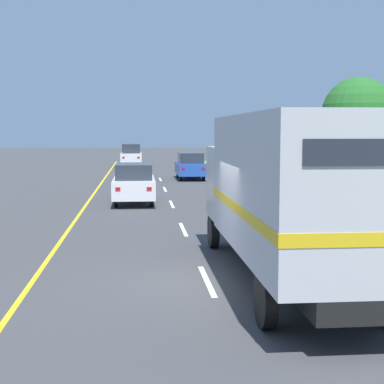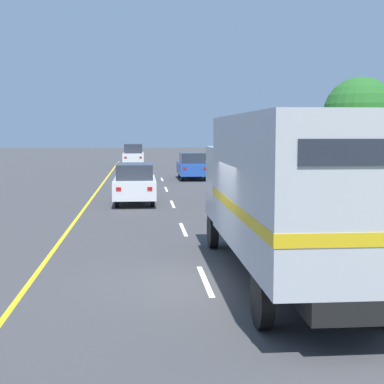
% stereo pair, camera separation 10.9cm
% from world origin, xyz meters
% --- Properties ---
extents(ground_plane, '(200.00, 200.00, 0.00)m').
position_xyz_m(ground_plane, '(0.00, 0.00, 0.00)').
color(ground_plane, '#3D3D3F').
extents(edge_line_yellow, '(0.12, 66.86, 0.01)m').
position_xyz_m(edge_line_yellow, '(-3.70, 16.42, 0.00)').
color(edge_line_yellow, yellow).
rests_on(edge_line_yellow, ground).
extents(centre_dash_near, '(0.12, 2.60, 0.01)m').
position_xyz_m(centre_dash_near, '(0.00, 0.19, 0.00)').
color(centre_dash_near, white).
rests_on(centre_dash_near, ground).
extents(centre_dash_mid_a, '(0.12, 2.60, 0.01)m').
position_xyz_m(centre_dash_mid_a, '(0.00, 6.79, 0.00)').
color(centre_dash_mid_a, white).
rests_on(centre_dash_mid_a, ground).
extents(centre_dash_mid_b, '(0.12, 2.60, 0.01)m').
position_xyz_m(centre_dash_mid_b, '(0.00, 13.39, 0.00)').
color(centre_dash_mid_b, white).
rests_on(centre_dash_mid_b, ground).
extents(centre_dash_far, '(0.12, 2.60, 0.01)m').
position_xyz_m(centre_dash_far, '(0.00, 19.99, 0.00)').
color(centre_dash_far, white).
rests_on(centre_dash_far, ground).
extents(centre_dash_farthest, '(0.12, 2.60, 0.01)m').
position_xyz_m(centre_dash_farthest, '(0.00, 26.59, 0.00)').
color(centre_dash_farthest, white).
rests_on(centre_dash_farthest, ground).
extents(horse_trailer_truck, '(2.41, 8.87, 3.49)m').
position_xyz_m(horse_trailer_truck, '(1.62, -0.28, 1.97)').
color(horse_trailer_truck, black).
rests_on(horse_trailer_truck, ground).
extents(lead_car_white, '(1.80, 4.35, 1.76)m').
position_xyz_m(lead_car_white, '(-1.63, 13.86, 0.90)').
color(lead_car_white, black).
rests_on(lead_car_white, ground).
extents(lead_car_blue_ahead, '(1.80, 4.40, 1.76)m').
position_xyz_m(lead_car_blue_ahead, '(1.99, 26.63, 0.90)').
color(lead_car_blue_ahead, black).
rests_on(lead_car_blue_ahead, ground).
extents(lead_car_white_ahead, '(1.80, 4.36, 2.04)m').
position_xyz_m(lead_car_white_ahead, '(-2.04, 39.80, 1.02)').
color(lead_car_white_ahead, black).
rests_on(lead_car_white_ahead, ground).
extents(highway_sign, '(2.06, 0.09, 2.87)m').
position_xyz_m(highway_sign, '(6.71, 7.63, 1.76)').
color(highway_sign, '#9E9EA3').
rests_on(highway_sign, ground).
extents(roadside_tree_mid, '(4.19, 4.19, 6.26)m').
position_xyz_m(roadside_tree_mid, '(11.19, 20.96, 4.15)').
color(roadside_tree_mid, '#4C3823').
rests_on(roadside_tree_mid, ground).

